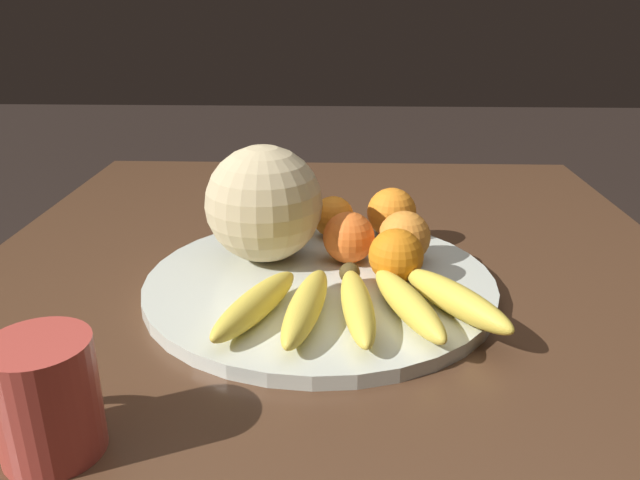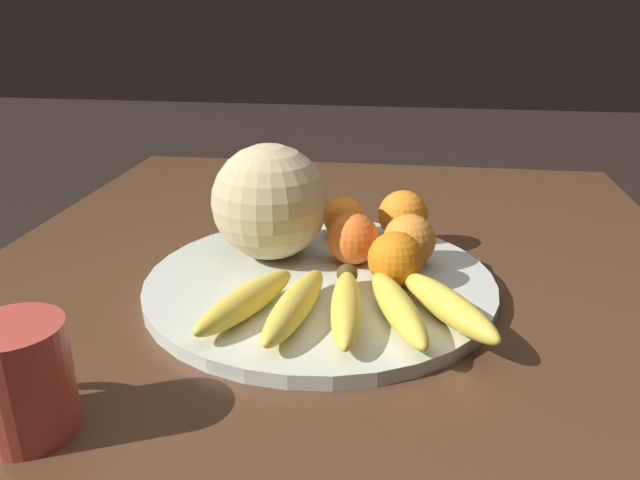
% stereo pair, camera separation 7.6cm
% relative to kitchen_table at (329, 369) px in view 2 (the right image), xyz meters
% --- Properties ---
extents(kitchen_table, '(1.30, 0.99, 0.77)m').
position_rel_kitchen_table_xyz_m(kitchen_table, '(0.00, 0.00, 0.00)').
color(kitchen_table, '#4C301E').
rests_on(kitchen_table, ground_plane).
extents(fruit_bowl, '(0.43, 0.43, 0.02)m').
position_rel_kitchen_table_xyz_m(fruit_bowl, '(0.02, 0.01, 0.11)').
color(fruit_bowl, beige).
rests_on(fruit_bowl, kitchen_table).
extents(melon, '(0.15, 0.15, 0.15)m').
position_rel_kitchen_table_xyz_m(melon, '(0.08, 0.09, 0.20)').
color(melon, '#C6B284').
rests_on(melon, fruit_bowl).
extents(banana_bunch, '(0.19, 0.33, 0.03)m').
position_rel_kitchen_table_xyz_m(banana_bunch, '(-0.09, -0.03, 0.14)').
color(banana_bunch, '#473819').
rests_on(banana_bunch, fruit_bowl).
extents(orange_front_left, '(0.07, 0.07, 0.07)m').
position_rel_kitchen_table_xyz_m(orange_front_left, '(0.07, -0.09, 0.16)').
color(orange_front_left, orange).
rests_on(orange_front_left, fruit_bowl).
extents(orange_front_right, '(0.07, 0.07, 0.07)m').
position_rel_kitchen_table_xyz_m(orange_front_right, '(0.07, -0.02, 0.16)').
color(orange_front_right, orange).
rests_on(orange_front_right, fruit_bowl).
extents(orange_mid_center, '(0.06, 0.06, 0.06)m').
position_rel_kitchen_table_xyz_m(orange_mid_center, '(0.16, 0.00, 0.15)').
color(orange_mid_center, orange).
rests_on(orange_mid_center, fruit_bowl).
extents(orange_back_left, '(0.07, 0.07, 0.07)m').
position_rel_kitchen_table_xyz_m(orange_back_left, '(0.17, -0.08, 0.16)').
color(orange_back_left, orange).
rests_on(orange_back_left, fruit_bowl).
extents(orange_back_right, '(0.07, 0.07, 0.07)m').
position_rel_kitchen_table_xyz_m(orange_back_right, '(0.01, -0.08, 0.16)').
color(orange_back_right, orange).
rests_on(orange_back_right, fruit_bowl).
extents(ceramic_mug, '(0.08, 0.12, 0.10)m').
position_rel_kitchen_table_xyz_m(ceramic_mug, '(-0.28, 0.22, 0.16)').
color(ceramic_mug, '#B74238').
rests_on(ceramic_mug, kitchen_table).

